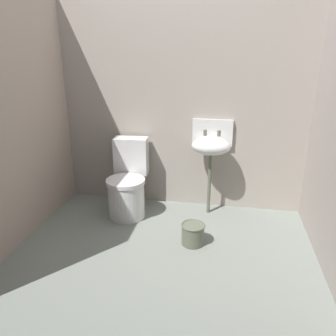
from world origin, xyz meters
name	(u,v)px	position (x,y,z in m)	size (l,w,h in m)	color
ground_plane	(162,258)	(0.00, 0.00, -0.04)	(3.00, 2.48, 0.08)	gray
wall_back	(182,105)	(0.00, 1.09, 1.11)	(3.00, 0.10, 2.23)	#A2978D
wall_left	(9,119)	(-1.35, 0.10, 1.11)	(0.10, 2.28, 2.23)	tan
toilet_near_wall	(128,185)	(-0.51, 0.69, 0.32)	(0.43, 0.62, 0.78)	silver
sink	(211,145)	(0.33, 0.88, 0.75)	(0.42, 0.35, 0.99)	#5E6351
bucket	(193,234)	(0.24, 0.21, 0.10)	(0.22, 0.22, 0.20)	#5E6351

